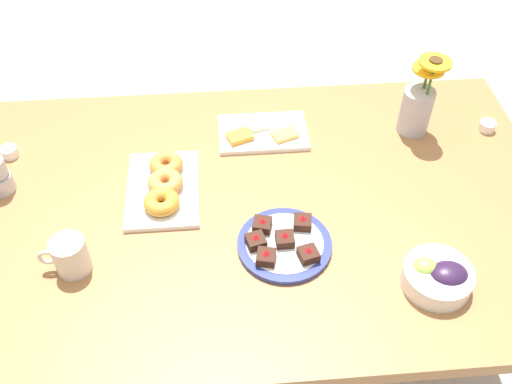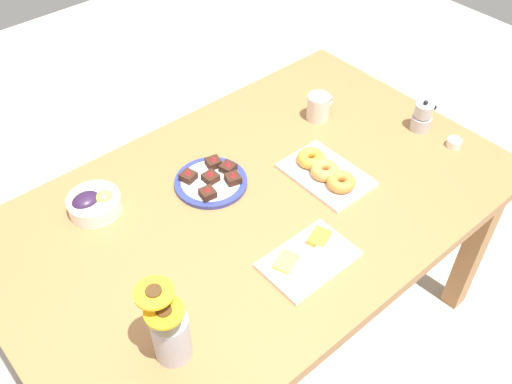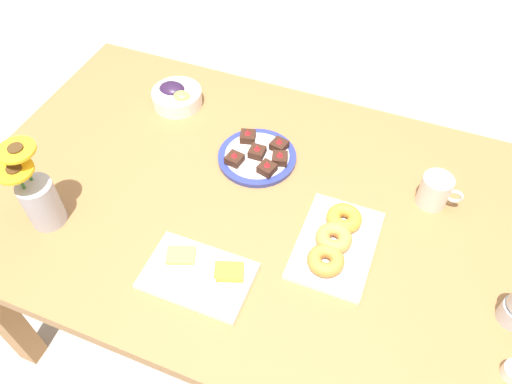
# 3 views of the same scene
# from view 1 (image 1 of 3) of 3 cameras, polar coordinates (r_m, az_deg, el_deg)

# --- Properties ---
(ground_plane) EXTENTS (6.00, 6.00, 0.00)m
(ground_plane) POSITION_cam_1_polar(r_m,az_deg,el_deg) (2.10, 0.00, -14.99)
(ground_plane) COLOR #B7B2A8
(dining_table) EXTENTS (1.60, 1.00, 0.74)m
(dining_table) POSITION_cam_1_polar(r_m,az_deg,el_deg) (1.56, 0.00, -3.21)
(dining_table) COLOR #9E6B3D
(dining_table) RESTS_ON ground_plane
(coffee_mug) EXTENTS (0.12, 0.08, 0.09)m
(coffee_mug) POSITION_cam_1_polar(r_m,az_deg,el_deg) (1.39, -18.12, -6.05)
(coffee_mug) COLOR beige
(coffee_mug) RESTS_ON dining_table
(grape_bowl) EXTENTS (0.16, 0.16, 0.07)m
(grape_bowl) POSITION_cam_1_polar(r_m,az_deg,el_deg) (1.37, 17.75, -8.02)
(grape_bowl) COLOR white
(grape_bowl) RESTS_ON dining_table
(cheese_platter) EXTENTS (0.26, 0.17, 0.03)m
(cheese_platter) POSITION_cam_1_polar(r_m,az_deg,el_deg) (1.69, 0.59, 5.98)
(cheese_platter) COLOR white
(cheese_platter) RESTS_ON dining_table
(croissant_platter) EXTENTS (0.19, 0.28, 0.05)m
(croissant_platter) POSITION_cam_1_polar(r_m,az_deg,el_deg) (1.53, -9.21, 0.63)
(croissant_platter) COLOR white
(croissant_platter) RESTS_ON dining_table
(jam_cup_honey) EXTENTS (0.05, 0.05, 0.03)m
(jam_cup_honey) POSITION_cam_1_polar(r_m,az_deg,el_deg) (1.83, 22.14, 6.15)
(jam_cup_honey) COLOR white
(jam_cup_honey) RESTS_ON dining_table
(jam_cup_berry) EXTENTS (0.05, 0.05, 0.03)m
(jam_cup_berry) POSITION_cam_1_polar(r_m,az_deg,el_deg) (1.76, -23.46, 3.72)
(jam_cup_berry) COLOR white
(jam_cup_berry) RESTS_ON dining_table
(dessert_plate) EXTENTS (0.23, 0.23, 0.05)m
(dessert_plate) POSITION_cam_1_polar(r_m,az_deg,el_deg) (1.39, 2.78, -5.16)
(dessert_plate) COLOR navy
(dessert_plate) RESTS_ON dining_table
(flower_vase) EXTENTS (0.10, 0.12, 0.25)m
(flower_vase) POSITION_cam_1_polar(r_m,az_deg,el_deg) (1.72, 15.85, 8.29)
(flower_vase) COLOR #B2B2BC
(flower_vase) RESTS_ON dining_table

